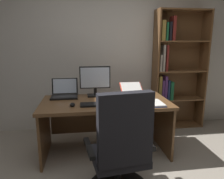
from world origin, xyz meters
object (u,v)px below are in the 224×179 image
laptop (65,93)px  pen (119,99)px  monitor (95,82)px  notepad (118,100)px  office_chair (121,155)px  computer_mouse (72,105)px  desk (105,113)px  bookshelf (173,74)px  keyboard (98,104)px  open_binder (145,104)px  reading_stand_with_book (131,88)px

laptop → pen: size_ratio=2.56×
laptop → monitor: bearing=-0.7°
laptop → notepad: 0.75m
office_chair → computer_mouse: bearing=115.5°
desk → bookshelf: bookshelf is taller
office_chair → monitor: bearing=90.3°
computer_mouse → office_chair: bearing=-57.1°
keyboard → computer_mouse: (-0.30, 0.00, 0.01)m
laptop → keyboard: bearing=-47.2°
monitor → open_binder: bearing=-41.0°
bookshelf → keyboard: (-1.34, -0.92, -0.19)m
laptop → computer_mouse: bearing=-74.9°
bookshelf → reading_stand_with_book: size_ratio=6.18×
bookshelf → reading_stand_with_book: bearing=-153.6°
bookshelf → computer_mouse: bookshelf is taller
monitor → pen: bearing=-39.9°
keyboard → open_binder: (0.58, -0.05, -0.00)m
office_chair → open_binder: bearing=50.0°
monitor → open_binder: size_ratio=0.96×
office_chair → reading_stand_with_book: bearing=65.4°
notepad → open_binder: bearing=-40.3°
desk → computer_mouse: size_ratio=15.77×
open_binder → office_chair: bearing=-123.0°
reading_stand_with_book → office_chair: bearing=-107.1°
computer_mouse → notepad: bearing=19.3°
monitor → open_binder: 0.79m
keyboard → reading_stand_with_book: (0.53, 0.52, 0.06)m
open_binder → computer_mouse: bearing=176.3°
pen → bookshelf: bearing=34.6°
notepad → reading_stand_with_book: bearing=51.3°
office_chair → open_binder: (0.42, 0.65, 0.28)m
monitor → bookshelf: bearing=19.3°
office_chair → reading_stand_with_book: 1.33m
bookshelf → reading_stand_with_book: (-0.81, -0.40, -0.13)m
laptop → computer_mouse: (0.12, -0.46, -0.03)m
bookshelf → open_binder: 1.25m
desk → computer_mouse: computer_mouse is taller
bookshelf → monitor: 1.42m
desk → keyboard: (-0.11, -0.25, 0.20)m
office_chair → monitor: size_ratio=2.51×
office_chair → notepad: office_chair is taller
laptop → notepad: laptop is taller
bookshelf → computer_mouse: (-1.64, -0.92, -0.18)m
office_chair → notepad: bearing=74.9°
computer_mouse → pen: computer_mouse is taller
keyboard → open_binder: bearing=-5.0°
bookshelf → office_chair: size_ratio=1.84×
monitor → computer_mouse: size_ratio=4.08×
open_binder → pen: open_binder is taller
notepad → pen: 0.02m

